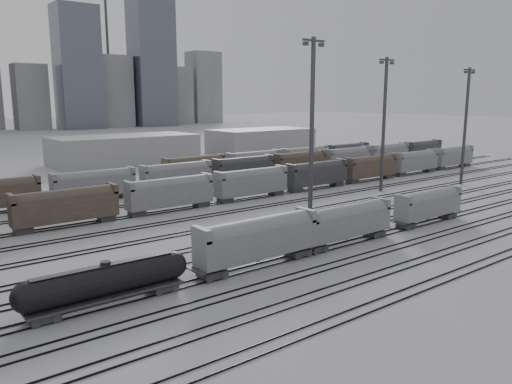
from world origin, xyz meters
TOP-DOWN VIEW (x-y plane):
  - ground at (0.00, 0.00)m, footprint 900.00×900.00m
  - tracks at (0.00, 17.50)m, footprint 220.00×71.50m
  - tank_car_b at (-31.96, 1.00)m, footprint 16.15×2.69m
  - hopper_car_a at (-14.64, 1.00)m, footprint 15.25×3.03m
  - hopper_car_b at (-0.08, 1.00)m, footprint 14.08×2.80m
  - hopper_car_c at (17.90, 1.00)m, footprint 13.45×2.67m
  - light_mast_c at (8.39, 16.60)m, footprint 4.46×0.71m
  - light_mast_d at (33.45, 22.11)m, footprint 4.22×0.67m
  - light_mast_e at (53.95, 16.61)m, footprint 3.98×0.64m
  - bg_string_near at (8.00, 32.00)m, footprint 151.00×3.00m
  - bg_string_mid at (18.00, 48.00)m, footprint 151.00×3.00m
  - bg_string_far at (35.50, 56.00)m, footprint 66.00×3.00m
  - warehouse_mid at (10.00, 95.00)m, footprint 40.00×18.00m
  - warehouse_right at (60.00, 95.00)m, footprint 35.00×18.00m
  - crane_right at (91.26, 305.00)m, footprint 42.00×1.80m

SIDE VIEW (x-z plane):
  - ground at x=0.00m, z-range 0.00..0.00m
  - tracks at x=0.00m, z-range 0.00..0.16m
  - tank_car_b at x=-31.96m, z-range 0.31..4.30m
  - bg_string_far at x=35.50m, z-range 0.00..5.60m
  - bg_string_near at x=8.00m, z-range 0.00..5.60m
  - bg_string_mid at x=18.00m, z-range 0.00..5.60m
  - hopper_car_c at x=17.90m, z-range 0.57..5.38m
  - hopper_car_b at x=-0.08m, z-range 0.59..5.63m
  - hopper_car_a at x=-14.64m, z-range 0.64..6.10m
  - warehouse_mid at x=10.00m, z-range 0.00..8.00m
  - warehouse_right at x=60.00m, z-range 0.00..8.00m
  - light_mast_e at x=53.95m, z-range 0.76..25.64m
  - light_mast_d at x=33.45m, z-range 0.80..27.15m
  - light_mast_c at x=8.39m, z-range 0.85..28.70m
  - crane_right at x=91.26m, z-range 7.39..107.39m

